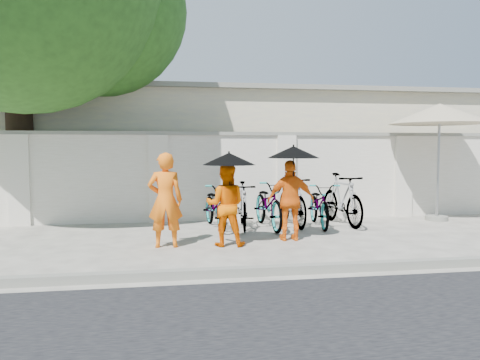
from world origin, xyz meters
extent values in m
plane|color=#B0AB9B|center=(0.00, 0.00, 0.00)|extent=(80.00, 80.00, 0.00)
cube|color=slate|center=(0.00, -1.70, 0.06)|extent=(40.00, 0.16, 0.12)
cube|color=silver|center=(1.00, 3.20, 1.00)|extent=(20.00, 0.30, 2.00)
cube|color=beige|center=(2.00, 7.00, 1.60)|extent=(14.00, 6.00, 3.20)
cylinder|color=#332117|center=(-4.20, 3.90, 2.20)|extent=(0.60, 0.60, 4.40)
sphere|color=#306C1F|center=(-2.30, 3.60, 4.90)|extent=(4.00, 4.00, 4.00)
imported|color=orange|center=(-0.86, 0.32, 0.82)|extent=(0.61, 0.41, 1.63)
imported|color=#EC5F00|center=(0.17, 0.27, 0.72)|extent=(0.80, 0.68, 1.43)
cylinder|color=black|center=(0.22, 0.19, 1.17)|extent=(0.02, 0.02, 0.71)
cone|color=black|center=(0.22, 0.19, 1.52)|extent=(0.92, 0.92, 0.21)
imported|color=orange|center=(1.42, 0.54, 0.74)|extent=(0.89, 0.40, 1.49)
cylinder|color=black|center=(1.44, 0.46, 1.24)|extent=(0.02, 0.02, 0.79)
cone|color=black|center=(1.44, 0.46, 1.63)|extent=(0.95, 0.95, 0.22)
cylinder|color=slate|center=(5.46, 2.29, 0.05)|extent=(0.52, 0.52, 0.10)
cylinder|color=#979797|center=(5.46, 2.29, 1.23)|extent=(0.06, 0.06, 2.45)
cone|color=tan|center=(5.46, 2.29, 2.50)|extent=(2.96, 2.96, 0.47)
imported|color=#979797|center=(0.20, 2.04, 0.49)|extent=(0.84, 1.91, 0.97)
imported|color=#979797|center=(0.76, 1.91, 0.50)|extent=(0.65, 1.69, 0.99)
imported|color=#979797|center=(1.32, 1.91, 0.52)|extent=(0.78, 1.99, 1.03)
imported|color=#979797|center=(1.88, 2.09, 0.56)|extent=(0.60, 1.88, 1.12)
imported|color=#979797|center=(2.44, 1.89, 0.48)|extent=(0.87, 1.89, 0.96)
imported|color=#979797|center=(3.00, 2.03, 0.57)|extent=(0.71, 1.95, 1.15)
camera|label=1|loc=(-0.88, -7.75, 1.72)|focal=35.00mm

